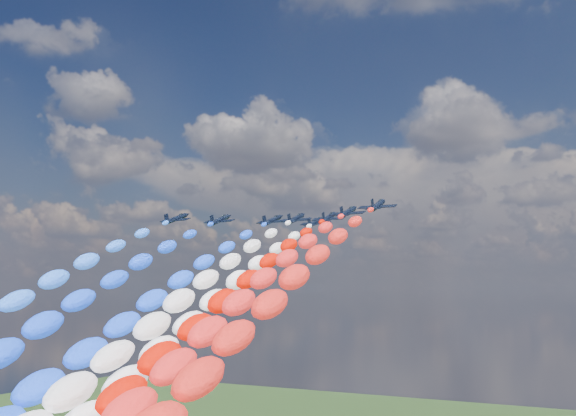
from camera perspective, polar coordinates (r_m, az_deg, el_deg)
The scene contains 15 objects.
jet_0 at distance 166.35m, azimuth -9.50°, elevation -0.89°, with size 7.90×10.59×2.33m, color black, non-canonical shape.
jet_1 at distance 167.93m, azimuth -5.80°, elevation -1.01°, with size 7.90×10.59×2.33m, color black, non-canonical shape.
trail_1 at distance 122.04m, azimuth -21.70°, elevation -11.66°, with size 6.34×116.98×60.00m, color blue, non-canonical shape.
jet_2 at distance 168.18m, azimuth -1.34°, elevation -1.05°, with size 7.90×10.59×2.33m, color black, non-canonical shape.
trail_2 at distance 118.98m, azimuth -15.53°, elevation -12.03°, with size 6.34×116.98×60.00m, color blue, non-canonical shape.
jet_3 at distance 163.99m, azimuth 0.68°, elevation -0.90°, with size 7.90×10.59×2.33m, color black, non-canonical shape.
trail_3 at distance 113.52m, azimuth -13.17°, elevation -12.36°, with size 6.34×116.98×60.00m, color white, non-canonical shape.
jet_4 at distance 172.67m, azimuth 2.42°, elevation -1.20°, with size 7.90×10.59×2.33m, color black, non-canonical shape.
trail_4 at distance 120.86m, azimuth -9.71°, elevation -12.09°, with size 6.34×116.98×60.00m, color white, non-canonical shape.
jet_5 at distance 161.55m, azimuth 3.51°, elevation -0.80°, with size 7.90×10.59×2.33m, color black, non-canonical shape.
trail_5 at distance 109.32m, azimuth -9.34°, elevation -12.67°, with size 6.34×116.98×60.00m, color red, non-canonical shape.
jet_6 at distance 150.14m, azimuth 5.16°, elevation -0.32°, with size 7.90×10.59×2.33m, color black, non-canonical shape.
trail_6 at distance 97.20m, azimuth -8.35°, elevation -13.42°, with size 6.34×116.98×60.00m, color red, non-canonical shape.
jet_7 at distance 138.65m, azimuth 7.67°, elevation 0.25°, with size 7.90×10.59×2.33m, color black, non-canonical shape.
trail_7 at distance 84.56m, azimuth -6.10°, elevation -14.45°, with size 6.34×116.98×60.00m, color red, non-canonical shape.
Camera 1 is at (72.23, -136.64, 87.65)m, focal length 41.68 mm.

